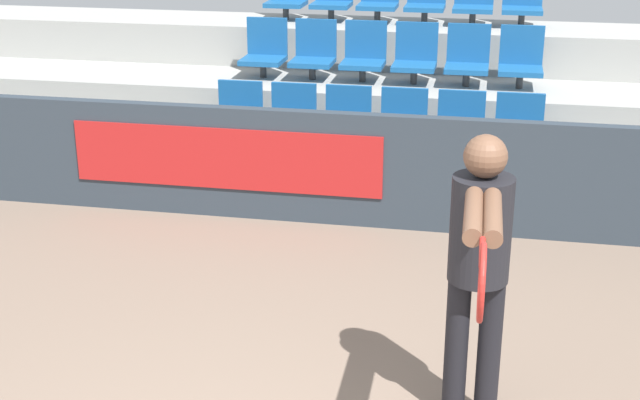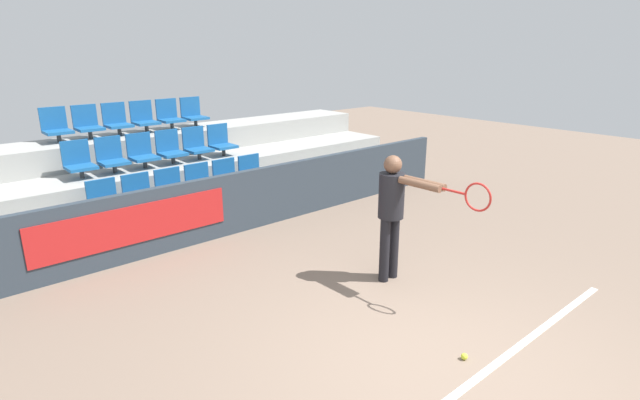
% 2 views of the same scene
% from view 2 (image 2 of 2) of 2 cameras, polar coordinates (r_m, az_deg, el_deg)
% --- Properties ---
extents(ground_plane, '(30.00, 30.00, 0.00)m').
position_cam_2_polar(ground_plane, '(5.24, 12.96, -17.65)').
color(ground_plane, '#7A6656').
extents(court_baseline, '(5.62, 0.08, 0.01)m').
position_cam_2_polar(court_baseline, '(5.06, 16.90, -19.33)').
color(court_baseline, white).
rests_on(court_baseline, ground).
extents(barrier_wall, '(10.83, 0.14, 1.00)m').
position_cam_2_polar(barrier_wall, '(8.00, -12.63, -1.03)').
color(barrier_wall, '#2D3842').
rests_on(barrier_wall, ground).
extents(bleacher_tier_front, '(10.43, 1.07, 0.44)m').
position_cam_2_polar(bleacher_tier_front, '(8.62, -14.38, -1.80)').
color(bleacher_tier_front, '#9E9E99').
rests_on(bleacher_tier_front, ground).
extents(bleacher_tier_middle, '(10.43, 1.07, 0.88)m').
position_cam_2_polar(bleacher_tier_middle, '(9.49, -17.46, 1.09)').
color(bleacher_tier_middle, '#9E9E99').
rests_on(bleacher_tier_middle, ground).
extents(bleacher_tier_back, '(10.43, 1.07, 1.33)m').
position_cam_2_polar(bleacher_tier_back, '(10.41, -20.02, 3.48)').
color(bleacher_tier_back, '#9E9E99').
rests_on(bleacher_tier_back, ground).
extents(stadium_chair_0, '(0.43, 0.44, 0.60)m').
position_cam_2_polar(stadium_chair_0, '(8.13, -23.34, -0.26)').
color(stadium_chair_0, '#333333').
rests_on(stadium_chair_0, bleacher_tier_front).
extents(stadium_chair_1, '(0.43, 0.44, 0.60)m').
position_cam_2_polar(stadium_chair_1, '(8.30, -19.90, 0.47)').
color(stadium_chair_1, '#333333').
rests_on(stadium_chair_1, bleacher_tier_front).
extents(stadium_chair_2, '(0.43, 0.44, 0.60)m').
position_cam_2_polar(stadium_chair_2, '(8.49, -16.61, 1.16)').
color(stadium_chair_2, '#333333').
rests_on(stadium_chair_2, bleacher_tier_front).
extents(stadium_chair_3, '(0.43, 0.44, 0.60)m').
position_cam_2_polar(stadium_chair_3, '(8.71, -13.48, 1.81)').
color(stadium_chair_3, '#333333').
rests_on(stadium_chair_3, bleacher_tier_front).
extents(stadium_chair_4, '(0.43, 0.44, 0.60)m').
position_cam_2_polar(stadium_chair_4, '(8.96, -10.51, 2.42)').
color(stadium_chair_4, '#333333').
rests_on(stadium_chair_4, bleacher_tier_front).
extents(stadium_chair_5, '(0.43, 0.44, 0.60)m').
position_cam_2_polar(stadium_chair_5, '(9.23, -7.70, 3.00)').
color(stadium_chair_5, '#333333').
rests_on(stadium_chair_5, bleacher_tier_front).
extents(stadium_chair_6, '(0.43, 0.44, 0.60)m').
position_cam_2_polar(stadium_chair_6, '(9.03, -25.86, 3.97)').
color(stadium_chair_6, '#333333').
rests_on(stadium_chair_6, bleacher_tier_middle).
extents(stadium_chair_7, '(0.43, 0.44, 0.60)m').
position_cam_2_polar(stadium_chair_7, '(9.18, -22.71, 4.56)').
color(stadium_chair_7, '#333333').
rests_on(stadium_chair_7, bleacher_tier_middle).
extents(stadium_chair_8, '(0.43, 0.44, 0.60)m').
position_cam_2_polar(stadium_chair_8, '(9.35, -19.66, 5.11)').
color(stadium_chair_8, '#333333').
rests_on(stadium_chair_8, bleacher_tier_middle).
extents(stadium_chair_9, '(0.43, 0.44, 0.60)m').
position_cam_2_polar(stadium_chair_9, '(9.55, -16.73, 5.63)').
color(stadium_chair_9, '#333333').
rests_on(stadium_chair_9, bleacher_tier_middle).
extents(stadium_chair_10, '(0.43, 0.44, 0.60)m').
position_cam_2_polar(stadium_chair_10, '(9.78, -13.92, 6.11)').
color(stadium_chair_10, '#333333').
rests_on(stadium_chair_10, bleacher_tier_middle).
extents(stadium_chair_11, '(0.43, 0.44, 0.60)m').
position_cam_2_polar(stadium_chair_11, '(10.03, -11.24, 6.55)').
color(stadium_chair_11, '#333333').
rests_on(stadium_chair_11, bleacher_tier_middle).
extents(stadium_chair_12, '(0.43, 0.44, 0.60)m').
position_cam_2_polar(stadium_chair_12, '(9.98, -27.93, 7.41)').
color(stadium_chair_12, '#333333').
rests_on(stadium_chair_12, bleacher_tier_back).
extents(stadium_chair_13, '(0.43, 0.44, 0.60)m').
position_cam_2_polar(stadium_chair_13, '(10.12, -25.03, 7.91)').
color(stadium_chair_13, '#333333').
rests_on(stadium_chair_13, bleacher_tier_back).
extents(stadium_chair_14, '(0.43, 0.44, 0.60)m').
position_cam_2_polar(stadium_chair_14, '(10.28, -22.21, 8.37)').
color(stadium_chair_14, '#333333').
rests_on(stadium_chair_14, bleacher_tier_back).
extents(stadium_chair_15, '(0.43, 0.44, 0.60)m').
position_cam_2_polar(stadium_chair_15, '(10.46, -19.47, 8.80)').
color(stadium_chair_15, '#333333').
rests_on(stadium_chair_15, bleacher_tier_back).
extents(stadium_chair_16, '(0.43, 0.44, 0.60)m').
position_cam_2_polar(stadium_chair_16, '(10.66, -16.82, 9.19)').
color(stadium_chair_16, '#333333').
rests_on(stadium_chair_16, bleacher_tier_back).
extents(stadium_chair_17, '(0.43, 0.44, 0.60)m').
position_cam_2_polar(stadium_chair_17, '(10.89, -14.28, 9.55)').
color(stadium_chair_17, '#333333').
rests_on(stadium_chair_17, bleacher_tier_back).
extents(tennis_player, '(0.33, 1.51, 1.67)m').
position_cam_2_polar(tennis_player, '(6.34, 8.57, -0.61)').
color(tennis_player, black).
rests_on(tennis_player, ground).
extents(tennis_ball, '(0.07, 0.07, 0.07)m').
position_cam_2_polar(tennis_ball, '(5.33, 16.16, -16.80)').
color(tennis_ball, '#CCDB33').
rests_on(tennis_ball, ground).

